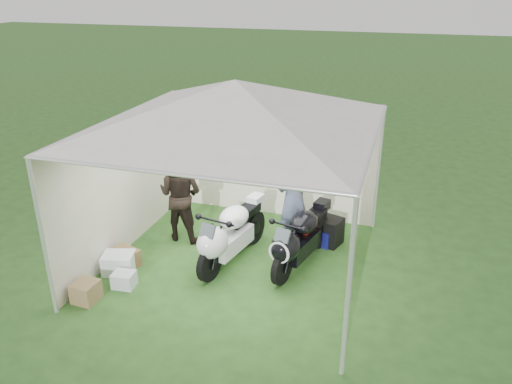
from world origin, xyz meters
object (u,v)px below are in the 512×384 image
at_px(motorcycle_white, 229,233).
at_px(crate_1, 86,292).
at_px(person_dark_jacket, 181,194).
at_px(crate_0, 119,263).
at_px(motorcycle_black, 299,238).
at_px(crate_3, 125,258).
at_px(equipment_box, 327,230).
at_px(crate_2, 124,280).
at_px(canopy_tent, 236,109).
at_px(paddock_stand, 321,237).
at_px(person_blue_jacket, 293,198).

relative_size(motorcycle_white, crate_1, 5.75).
relative_size(person_dark_jacket, crate_0, 3.51).
relative_size(motorcycle_black, person_dark_jacket, 1.11).
bearing_deg(motorcycle_black, crate_3, -149.45).
distance_m(motorcycle_black, equipment_box, 1.01).
distance_m(equipment_box, crate_2, 3.53).
height_order(motorcycle_black, crate_1, motorcycle_black).
distance_m(motorcycle_black, crate_3, 2.83).
bearing_deg(crate_2, crate_1, -124.62).
distance_m(canopy_tent, motorcycle_black, 2.28).
height_order(canopy_tent, crate_0, canopy_tent).
xyz_separation_m(paddock_stand, crate_3, (-2.89, -1.65, -0.00)).
relative_size(equipment_box, crate_1, 1.43).
bearing_deg(equipment_box, person_blue_jacket, -141.79).
distance_m(person_dark_jacket, crate_3, 1.44).
distance_m(paddock_stand, crate_2, 3.40).
distance_m(crate_1, crate_2, 0.58).
bearing_deg(crate_3, person_dark_jacket, 67.80).
bearing_deg(crate_0, crate_3, 90.41).
relative_size(person_blue_jacket, crate_3, 4.39).
bearing_deg(crate_2, paddock_stand, 40.06).
relative_size(paddock_stand, person_dark_jacket, 0.23).
bearing_deg(paddock_stand, motorcycle_white, -141.17).
bearing_deg(crate_3, equipment_box, 30.16).
distance_m(motorcycle_white, person_blue_jacket, 1.21).
bearing_deg(crate_1, paddock_stand, 42.29).
bearing_deg(person_blue_jacket, equipment_box, 151.99).
relative_size(canopy_tent, crate_0, 11.75).
bearing_deg(equipment_box, canopy_tent, -139.81).
bearing_deg(crate_3, canopy_tent, 21.03).
bearing_deg(canopy_tent, crate_2, -139.95).
height_order(motorcycle_black, paddock_stand, motorcycle_black).
bearing_deg(motorcycle_white, crate_1, -123.62).
height_order(motorcycle_black, person_dark_jacket, person_dark_jacket).
height_order(canopy_tent, person_dark_jacket, canopy_tent).
bearing_deg(motorcycle_black, crate_0, -145.78).
height_order(motorcycle_white, person_blue_jacket, person_blue_jacket).
relative_size(crate_1, crate_3, 0.77).
bearing_deg(motorcycle_white, crate_0, -141.93).
distance_m(canopy_tent, motorcycle_white, 2.04).
relative_size(paddock_stand, crate_3, 0.89).
bearing_deg(motorcycle_white, crate_2, -127.19).
bearing_deg(motorcycle_black, motorcycle_white, -155.32).
bearing_deg(motorcycle_black, crate_2, -136.92).
bearing_deg(crate_0, person_blue_jacket, 31.58).
bearing_deg(equipment_box, crate_1, -137.73).
xyz_separation_m(equipment_box, crate_1, (-3.03, -2.75, -0.09)).
distance_m(motorcycle_white, equipment_box, 1.83).
xyz_separation_m(canopy_tent, crate_1, (-1.75, -1.67, -2.42)).
relative_size(crate_0, crate_3, 1.09).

